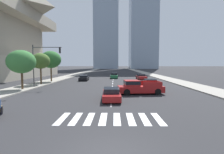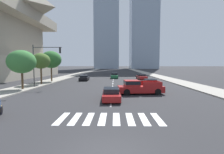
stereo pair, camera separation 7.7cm
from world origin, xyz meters
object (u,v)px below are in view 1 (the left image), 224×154
(sedan_red_1, at_px, (111,94))
(pickup_truck, at_px, (138,87))
(sedan_red_0, at_px, (141,77))
(sedan_green_3, at_px, (114,76))
(sedan_green_2, at_px, (150,84))
(street_tree_second, at_px, (40,61))
(sedan_black_4, at_px, (84,78))
(street_tree_third, at_px, (51,60))
(traffic_signal_far, at_px, (43,58))
(street_tree_nearest, at_px, (21,62))

(sedan_red_1, bearing_deg, pickup_truck, -47.37)
(sedan_red_0, height_order, sedan_red_1, sedan_red_0)
(sedan_green_3, bearing_deg, sedan_red_1, -1.07)
(sedan_red_1, xyz_separation_m, sedan_green_2, (5.84, 8.47, 0.05))
(street_tree_second, bearing_deg, sedan_black_4, 52.07)
(sedan_green_2, xyz_separation_m, street_tree_second, (-18.42, 3.59, 3.57))
(sedan_black_4, distance_m, street_tree_third, 7.96)
(traffic_signal_far, bearing_deg, sedan_black_4, 69.73)
(street_tree_nearest, bearing_deg, sedan_black_4, 66.07)
(sedan_green_2, relative_size, street_tree_second, 0.83)
(sedan_green_2, bearing_deg, sedan_red_0, 173.15)
(sedan_red_1, distance_m, sedan_black_4, 20.94)
(pickup_truck, relative_size, sedan_green_3, 1.26)
(sedan_green_3, bearing_deg, street_tree_nearest, -33.02)
(sedan_red_1, distance_m, sedan_green_3, 26.25)
(sedan_red_1, distance_m, street_tree_nearest, 14.39)
(traffic_signal_far, xyz_separation_m, street_tree_nearest, (-1.97, -2.54, -0.60))
(sedan_black_4, relative_size, street_tree_nearest, 0.81)
(sedan_red_1, bearing_deg, traffic_signal_far, 48.64)
(pickup_truck, distance_m, traffic_signal_far, 15.33)
(pickup_truck, relative_size, traffic_signal_far, 0.87)
(sedan_red_1, xyz_separation_m, street_tree_nearest, (-12.58, 6.12, 3.39))
(pickup_truck, xyz_separation_m, street_tree_nearest, (-15.80, 2.93, 3.13))
(sedan_red_1, height_order, sedan_green_2, sedan_green_2)
(sedan_black_4, height_order, street_tree_nearest, street_tree_nearest)
(sedan_green_3, height_order, traffic_signal_far, traffic_signal_far)
(sedan_red_0, height_order, street_tree_third, street_tree_third)
(sedan_red_0, height_order, sedan_green_3, sedan_green_3)
(sedan_black_4, distance_m, traffic_signal_far, 12.65)
(sedan_red_0, bearing_deg, street_tree_nearest, -51.06)
(pickup_truck, height_order, sedan_green_3, pickup_truck)
(traffic_signal_far, distance_m, street_tree_second, 3.95)
(street_tree_third, bearing_deg, sedan_black_4, 27.11)
(sedan_red_1, distance_m, street_tree_third, 21.36)
(street_tree_second, bearing_deg, street_tree_nearest, -90.00)
(sedan_black_4, distance_m, street_tree_second, 10.60)
(sedan_green_3, xyz_separation_m, street_tree_second, (-12.86, -14.19, 3.55))
(street_tree_nearest, bearing_deg, sedan_red_0, 41.64)
(pickup_truck, relative_size, sedan_black_4, 1.27)
(sedan_red_0, bearing_deg, sedan_green_3, -115.77)
(traffic_signal_far, relative_size, street_tree_third, 1.05)
(sedan_green_3, height_order, street_tree_third, street_tree_third)
(sedan_green_2, bearing_deg, pickup_truck, -29.24)
(sedan_red_0, xyz_separation_m, sedan_green_3, (-6.62, 2.82, 0.04))
(sedan_red_1, bearing_deg, sedan_red_0, -18.54)
(sedan_red_1, relative_size, street_tree_nearest, 0.89)
(street_tree_nearest, distance_m, street_tree_third, 10.69)
(street_tree_nearest, bearing_deg, pickup_truck, -10.49)
(street_tree_second, xyz_separation_m, street_tree_third, (0.00, 4.73, 0.39))
(sedan_green_3, bearing_deg, sedan_black_4, -47.22)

